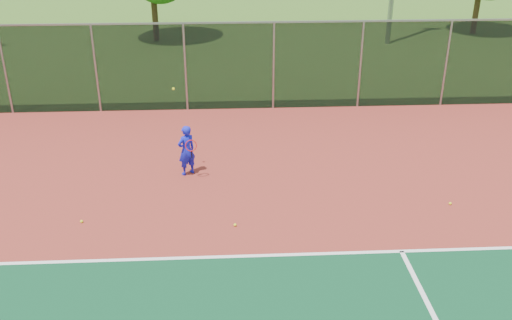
% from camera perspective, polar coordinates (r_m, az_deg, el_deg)
% --- Properties ---
extents(court_apron, '(30.00, 20.00, 0.02)m').
position_cam_1_polar(court_apron, '(11.37, 5.88, -12.29)').
color(court_apron, maroon).
rests_on(court_apron, ground).
extents(fence_back, '(30.00, 0.06, 3.03)m').
position_cam_1_polar(fence_back, '(19.70, 1.77, 9.47)').
color(fence_back, black).
rests_on(fence_back, court_apron).
extents(tennis_player, '(0.60, 0.69, 2.41)m').
position_cam_1_polar(tennis_player, '(15.20, -6.97, 0.98)').
color(tennis_player, '#161CD3').
rests_on(tennis_player, court_apron).
extents(practice_ball_0, '(0.07, 0.07, 0.07)m').
position_cam_1_polar(practice_ball_0, '(14.67, 18.85, -4.14)').
color(practice_ball_0, yellow).
rests_on(practice_ball_0, court_apron).
extents(practice_ball_1, '(0.07, 0.07, 0.07)m').
position_cam_1_polar(practice_ball_1, '(13.05, -2.11, -6.50)').
color(practice_ball_1, yellow).
rests_on(practice_ball_1, court_apron).
extents(practice_ball_3, '(0.07, 0.07, 0.07)m').
position_cam_1_polar(practice_ball_3, '(13.76, -17.05, -5.89)').
color(practice_ball_3, yellow).
rests_on(practice_ball_3, court_apron).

